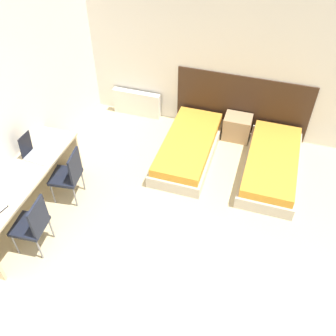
{
  "coord_description": "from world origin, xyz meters",
  "views": [
    {
      "loc": [
        1.19,
        -1.37,
        4.27
      ],
      "look_at": [
        0.0,
        2.35,
        0.55
      ],
      "focal_mm": 40.0,
      "sensor_mm": 36.0,
      "label": 1
    }
  ],
  "objects_px": {
    "bed_near_door": "(271,165)",
    "nightstand": "(237,127)",
    "chair_near_notebook": "(33,223)",
    "laptop": "(34,153)",
    "bed_near_window": "(188,148)",
    "chair_near_laptop": "(69,174)"
  },
  "relations": [
    {
      "from": "bed_near_window",
      "to": "chair_near_notebook",
      "type": "distance_m",
      "value": 2.79
    },
    {
      "from": "chair_near_notebook",
      "to": "laptop",
      "type": "xyz_separation_m",
      "value": [
        -0.43,
        0.87,
        0.35
      ]
    },
    {
      "from": "nightstand",
      "to": "laptop",
      "type": "height_order",
      "value": "laptop"
    },
    {
      "from": "bed_near_door",
      "to": "chair_near_notebook",
      "type": "xyz_separation_m",
      "value": [
        -2.79,
        -2.39,
        0.31
      ]
    },
    {
      "from": "bed_near_door",
      "to": "laptop",
      "type": "distance_m",
      "value": 3.62
    },
    {
      "from": "nightstand",
      "to": "laptop",
      "type": "xyz_separation_m",
      "value": [
        -2.53,
        -2.26,
        0.62
      ]
    },
    {
      "from": "bed_near_window",
      "to": "chair_near_laptop",
      "type": "distance_m",
      "value": 2.04
    },
    {
      "from": "chair_near_notebook",
      "to": "laptop",
      "type": "distance_m",
      "value": 1.03
    },
    {
      "from": "nightstand",
      "to": "laptop",
      "type": "distance_m",
      "value": 3.45
    },
    {
      "from": "chair_near_laptop",
      "to": "laptop",
      "type": "height_order",
      "value": "laptop"
    },
    {
      "from": "chair_near_notebook",
      "to": "chair_near_laptop",
      "type": "bearing_deg",
      "value": 85.18
    },
    {
      "from": "nightstand",
      "to": "chair_near_notebook",
      "type": "bearing_deg",
      "value": -123.82
    },
    {
      "from": "bed_near_door",
      "to": "nightstand",
      "type": "bearing_deg",
      "value": 132.85
    },
    {
      "from": "chair_near_notebook",
      "to": "laptop",
      "type": "relative_size",
      "value": 2.41
    },
    {
      "from": "bed_near_window",
      "to": "laptop",
      "type": "distance_m",
      "value": 2.48
    },
    {
      "from": "bed_near_window",
      "to": "chair_near_laptop",
      "type": "xyz_separation_m",
      "value": [
        -1.41,
        -1.44,
        0.31
      ]
    },
    {
      "from": "chair_near_notebook",
      "to": "laptop",
      "type": "height_order",
      "value": "laptop"
    },
    {
      "from": "nightstand",
      "to": "chair_near_laptop",
      "type": "height_order",
      "value": "chair_near_laptop"
    },
    {
      "from": "chair_near_notebook",
      "to": "bed_near_door",
      "type": "bearing_deg",
      "value": 35.69
    },
    {
      "from": "bed_near_door",
      "to": "nightstand",
      "type": "height_order",
      "value": "nightstand"
    },
    {
      "from": "bed_near_door",
      "to": "nightstand",
      "type": "relative_size",
      "value": 3.96
    },
    {
      "from": "laptop",
      "to": "chair_near_laptop",
      "type": "bearing_deg",
      "value": 13.32
    }
  ]
}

